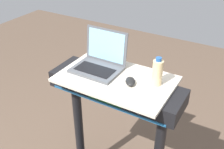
% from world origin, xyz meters
% --- Properties ---
extents(desk_board, '(0.73, 0.46, 0.02)m').
position_xyz_m(desk_board, '(0.00, 0.70, 1.08)').
color(desk_board, beige).
rests_on(desk_board, treadmill_base).
extents(laptop, '(0.31, 0.27, 0.25)m').
position_xyz_m(laptop, '(-0.16, 0.75, 1.15)').
color(laptop, '#515459').
rests_on(laptop, desk_board).
extents(computer_mouse, '(0.10, 0.12, 0.03)m').
position_xyz_m(computer_mouse, '(0.11, 0.68, 1.11)').
color(computer_mouse, black).
rests_on(computer_mouse, desk_board).
extents(water_bottle, '(0.06, 0.06, 0.18)m').
position_xyz_m(water_bottle, '(0.25, 0.76, 1.18)').
color(water_bottle, beige).
rests_on(water_bottle, desk_board).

